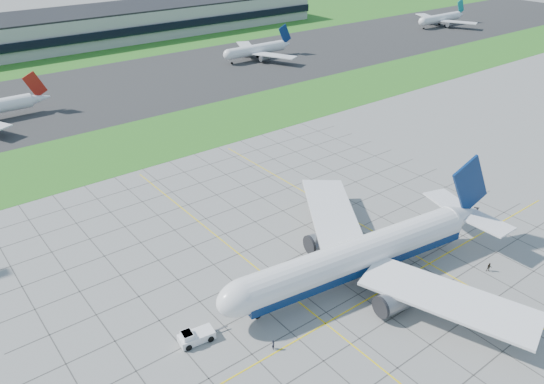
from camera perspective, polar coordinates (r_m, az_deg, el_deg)
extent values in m
plane|color=gray|center=(99.77, 9.27, -10.81)|extent=(1400.00, 1400.00, 0.00)
cube|color=#337722|center=(164.80, -13.87, 5.25)|extent=(700.00, 35.00, 0.04)
cube|color=#383838|center=(213.65, -20.28, 9.63)|extent=(700.00, 75.00, 0.04)
cube|color=#337722|center=(317.46, -27.12, 14.04)|extent=(700.00, 145.00, 0.04)
cube|color=#474744|center=(89.05, -14.97, -17.37)|extent=(0.18, 130.00, 0.02)
cube|color=#474744|center=(91.11, -10.26, -15.44)|extent=(0.18, 130.00, 0.02)
cube|color=#474744|center=(93.81, -5.86, -13.52)|extent=(0.18, 130.00, 0.02)
cube|color=#474744|center=(97.09, -1.80, -11.65)|extent=(0.18, 130.00, 0.02)
cube|color=#474744|center=(100.90, 1.92, -9.86)|extent=(0.18, 130.00, 0.02)
cube|color=#474744|center=(105.18, 5.32, -8.17)|extent=(0.18, 130.00, 0.02)
cube|color=#474744|center=(109.88, 8.42, -6.60)|extent=(0.18, 130.00, 0.02)
cube|color=#474744|center=(114.95, 11.24, -5.14)|extent=(0.18, 130.00, 0.02)
cube|color=#474744|center=(120.33, 13.80, -3.80)|extent=(0.18, 130.00, 0.02)
cube|color=#474744|center=(125.99, 16.13, -2.57)|extent=(0.18, 130.00, 0.02)
cube|color=#474744|center=(131.90, 18.25, -1.44)|extent=(0.18, 130.00, 0.02)
cube|color=#474744|center=(138.01, 20.18, -0.41)|extent=(0.18, 130.00, 0.02)
cube|color=#474744|center=(89.99, 20.86, -17.93)|extent=(110.00, 0.18, 0.02)
cube|color=#474744|center=(92.67, 16.64, -15.46)|extent=(110.00, 0.18, 0.02)
cube|color=#474744|center=(95.95, 12.79, -13.07)|extent=(110.00, 0.18, 0.02)
cube|color=#474744|center=(99.76, 9.27, -10.81)|extent=(110.00, 0.18, 0.02)
cube|color=#474744|center=(104.04, 6.08, -8.68)|extent=(110.00, 0.18, 0.02)
cube|color=#474744|center=(108.75, 3.18, -6.70)|extent=(110.00, 0.18, 0.02)
cube|color=#474744|center=(113.83, 0.55, -4.88)|extent=(110.00, 0.18, 0.02)
cube|color=#474744|center=(119.22, -1.84, -3.22)|extent=(110.00, 0.18, 0.02)
cube|color=#474744|center=(124.90, -4.00, -1.69)|extent=(110.00, 0.18, 0.02)
cube|color=#474744|center=(130.82, -5.97, -0.30)|extent=(110.00, 0.18, 0.02)
cube|color=#474744|center=(136.95, -7.77, 0.97)|extent=(110.00, 0.18, 0.02)
cube|color=#474744|center=(143.26, -9.41, 2.13)|extent=(110.00, 0.18, 0.02)
cube|color=yellow|center=(98.76, 10.12, -11.36)|extent=(120.00, 0.25, 0.03)
cube|color=yellow|center=(106.26, -2.38, -7.62)|extent=(0.25, 100.00, 0.03)
cube|color=yellow|center=(121.77, 8.40, -2.80)|extent=(0.25, 100.00, 0.03)
cube|color=#B7B7B2|center=(302.62, -18.79, 16.48)|extent=(260.00, 42.00, 15.00)
cube|color=black|center=(282.90, -17.16, 15.87)|extent=(260.00, 1.00, 4.00)
cube|color=black|center=(301.29, -19.03, 17.94)|extent=(260.00, 42.00, 0.80)
cylinder|color=white|center=(99.71, 9.18, -6.66)|extent=(47.95, 12.49, 6.20)
cube|color=#082252|center=(100.84, 9.10, -7.58)|extent=(47.90, 12.08, 1.65)
ellipsoid|color=white|center=(89.09, -3.13, -11.15)|extent=(10.66, 7.47, 6.20)
cube|color=black|center=(88.01, -4.48, -11.35)|extent=(2.70, 3.58, 0.62)
cone|color=white|center=(116.70, 19.80, -2.35)|extent=(8.98, 6.94, 5.89)
cube|color=#082252|center=(113.89, 20.54, 0.73)|extent=(11.24, 2.02, 13.19)
cube|color=white|center=(114.39, 6.47, -2.11)|extent=(23.80, 29.25, 1.00)
cube|color=white|center=(94.87, 18.43, -10.81)|extent=(17.95, 30.40, 1.00)
cylinder|color=slate|center=(108.45, 5.51, -5.21)|extent=(7.18, 4.79, 3.93)
cylinder|color=slate|center=(95.29, 13.15, -11.35)|extent=(7.18, 4.79, 3.93)
cylinder|color=gray|center=(92.86, -1.60, -12.77)|extent=(0.42, 0.42, 2.69)
cylinder|color=black|center=(93.37, -1.59, -13.13)|extent=(1.20, 0.66, 1.14)
cylinder|color=black|center=(107.48, 10.06, -7.21)|extent=(1.50, 1.41, 1.34)
cylinder|color=black|center=(103.61, 12.38, -9.00)|extent=(1.50, 1.41, 1.34)
cube|color=white|center=(90.00, -8.13, -15.15)|extent=(6.07, 3.44, 1.35)
cube|color=white|center=(88.98, -9.11, -15.00)|extent=(2.00, 2.33, 1.06)
cube|color=black|center=(88.85, -9.12, -14.91)|extent=(1.78, 2.11, 0.67)
cube|color=gray|center=(91.28, -5.65, -14.46)|extent=(2.88, 0.56, 0.17)
cylinder|color=black|center=(90.65, -9.59, -15.19)|extent=(1.11, 0.62, 1.06)
cylinder|color=black|center=(88.92, -8.97, -16.18)|extent=(1.11, 0.62, 1.06)
cylinder|color=black|center=(91.57, -7.28, -14.44)|extent=(1.11, 0.62, 1.06)
cylinder|color=black|center=(89.86, -6.62, -15.40)|extent=(1.11, 0.62, 1.06)
imported|color=black|center=(87.76, 0.14, -16.11)|extent=(0.71, 0.81, 1.87)
imported|color=black|center=(111.63, 22.33, -7.51)|extent=(1.15, 1.16, 1.90)
cube|color=#9E1912|center=(199.33, -24.14, 10.52)|extent=(7.46, 0.40, 9.15)
cylinder|color=white|center=(252.03, -1.72, 15.06)|extent=(30.45, 4.80, 4.80)
cube|color=navy|center=(261.03, 1.39, 16.65)|extent=(7.46, 0.40, 9.15)
cube|color=white|center=(262.13, -2.81, 15.38)|extent=(13.89, 20.66, 0.40)
cube|color=white|center=(244.92, 0.26, 14.48)|extent=(13.89, 20.66, 0.40)
cylinder|color=black|center=(256.15, -1.54, 14.36)|extent=(1.00, 1.00, 1.00)
cylinder|color=black|center=(252.72, -0.93, 14.17)|extent=(1.00, 1.00, 1.00)
cylinder|color=white|center=(342.75, 17.68, 17.38)|extent=(33.21, 4.80, 4.80)
cube|color=#0E7C81|center=(357.01, 19.64, 18.31)|extent=(7.46, 0.40, 9.15)
cube|color=white|center=(351.06, 16.39, 17.65)|extent=(13.89, 20.66, 0.40)
cube|color=white|center=(338.66, 19.44, 16.86)|extent=(13.89, 20.66, 0.40)
cylinder|color=black|center=(346.92, 17.56, 16.84)|extent=(1.00, 1.00, 1.00)
cylinder|color=black|center=(344.44, 18.16, 16.67)|extent=(1.00, 1.00, 1.00)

